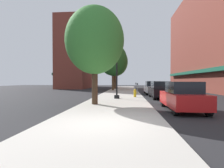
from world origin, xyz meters
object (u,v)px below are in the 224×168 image
at_px(tree_near, 113,60).
at_px(car_red, 182,97).
at_px(car_white, 152,88).
at_px(tree_far, 115,62).
at_px(car_black, 160,90).
at_px(lamppost, 117,64).
at_px(tree_mid, 95,41).
at_px(fire_hydrant, 135,93).
at_px(parking_meter_near, 138,87).
at_px(parking_meter_far, 136,86).

bearing_deg(tree_near, car_red, -74.05).
distance_m(tree_near, car_white, 9.87).
height_order(tree_far, car_black, tree_far).
relative_size(lamppost, tree_mid, 0.89).
bearing_deg(tree_mid, fire_hydrant, 62.49).
xyz_separation_m(parking_meter_near, tree_far, (-3.77, 14.36, 4.61)).
height_order(parking_meter_near, car_black, car_black).
bearing_deg(tree_far, car_black, -73.04).
distance_m(parking_meter_far, car_black, 9.06).
height_order(parking_meter_near, car_red, car_red).
xyz_separation_m(lamppost, car_white, (4.11, 7.38, -2.39)).
bearing_deg(lamppost, tree_near, 96.15).
xyz_separation_m(lamppost, tree_near, (-1.52, 14.16, 2.04)).
height_order(parking_meter_far, car_black, car_black).
bearing_deg(car_white, tree_mid, -113.95).
height_order(lamppost, parking_meter_far, lamppost).
relative_size(parking_meter_near, car_white, 0.30).
bearing_deg(tree_near, tree_far, 90.71).
bearing_deg(tree_near, tree_mid, -89.12).
bearing_deg(tree_far, car_red, -77.59).
xyz_separation_m(tree_near, tree_mid, (0.28, -18.23, -0.82)).
relative_size(lamppost, tree_far, 0.70).
bearing_deg(parking_meter_near, tree_far, 104.69).
xyz_separation_m(parking_meter_far, car_red, (1.95, -16.07, -0.14)).
relative_size(fire_hydrant, tree_far, 0.09).
distance_m(car_red, car_white, 12.95).
bearing_deg(car_red, tree_near, 104.86).
xyz_separation_m(lamppost, fire_hydrant, (1.69, 1.56, -2.68)).
xyz_separation_m(lamppost, car_black, (4.11, 1.65, -2.39)).
distance_m(parking_meter_far, tree_near, 6.74).
xyz_separation_m(parking_meter_near, car_black, (1.95, -4.38, -0.14)).
height_order(parking_meter_far, tree_mid, tree_mid).
bearing_deg(tree_far, tree_mid, -89.17).
height_order(tree_mid, car_white, tree_mid).
bearing_deg(fire_hydrant, lamppost, -137.30).
distance_m(lamppost, tree_near, 14.38).
xyz_separation_m(fire_hydrant, car_red, (2.43, -7.13, 0.29)).
relative_size(fire_hydrant, car_white, 0.18).
bearing_deg(car_white, parking_meter_far, 123.15).
height_order(tree_near, car_white, tree_near).
bearing_deg(car_black, fire_hydrant, -176.71).
xyz_separation_m(tree_mid, car_red, (5.36, -1.50, -3.62)).
height_order(car_red, car_black, same).
xyz_separation_m(parking_meter_near, car_red, (1.95, -11.61, -0.14)).
height_order(lamppost, tree_far, tree_far).
bearing_deg(parking_meter_near, car_red, -80.46).
bearing_deg(tree_near, lamppost, -83.85).
relative_size(car_red, car_black, 1.00).
bearing_deg(fire_hydrant, car_black, 2.16).
bearing_deg(parking_meter_near, parking_meter_far, 90.00).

